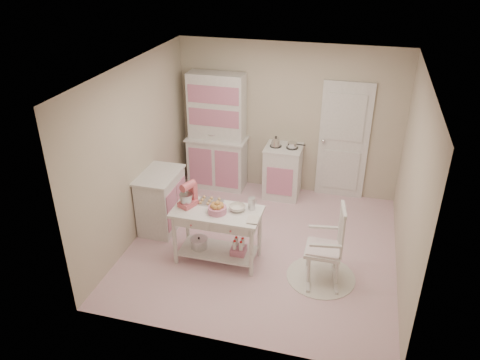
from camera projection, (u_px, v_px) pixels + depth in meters
The scene contains 14 objects.
room_shell at pixel (265, 143), 6.15m from camera, with size 3.84×3.84×2.62m.
door at pixel (344, 141), 7.82m from camera, with size 0.82×0.05×2.04m, color white.
hutch at pixel (217, 132), 8.13m from camera, with size 1.06×0.50×2.08m, color white.
stove at pixel (283, 171), 8.08m from camera, with size 0.62×0.57×0.92m, color white.
base_cabinet at pixel (161, 201), 7.18m from camera, with size 0.54×0.84×0.92m, color white.
lace_rug at pixel (321, 277), 6.28m from camera, with size 0.92×0.92×0.01m, color white.
rocking_chair at pixel (324, 243), 6.03m from camera, with size 0.48×0.72×1.10m, color white.
work_table at pixel (218, 235), 6.45m from camera, with size 1.20×0.60×0.80m, color white.
stand_mixer at pixel (187, 195), 6.30m from camera, with size 0.20×0.28×0.34m, color #CD5661.
cookie_tray at pixel (211, 202), 6.45m from camera, with size 0.34×0.24×0.02m, color silver.
bread_basket at pixel (217, 210), 6.20m from camera, with size 0.25×0.25×0.09m, color #CC7596.
mixing_bowl at pixel (237, 208), 6.26m from camera, with size 0.22×0.22×0.07m, color silver.
metal_pitcher at pixel (252, 204), 6.26m from camera, with size 0.10×0.10×0.17m, color silver.
recipe_book at pixel (247, 219), 6.06m from camera, with size 0.15×0.20×0.02m, color silver.
Camera 1 is at (1.16, -5.56, 4.06)m, focal length 35.00 mm.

